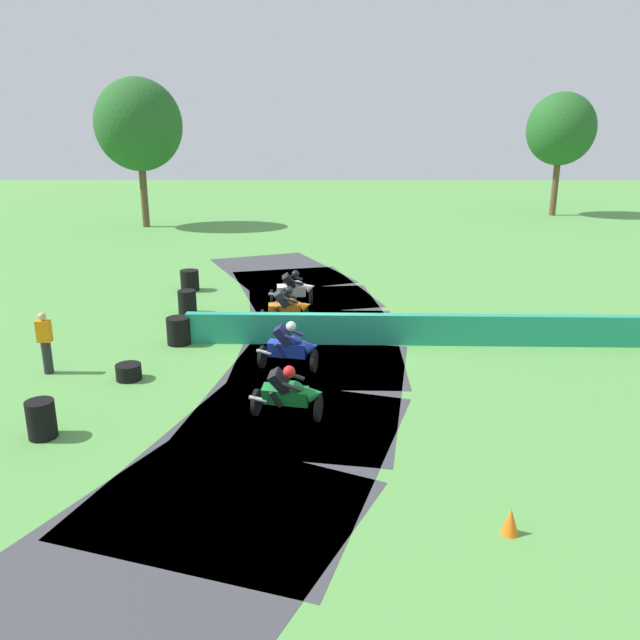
{
  "coord_description": "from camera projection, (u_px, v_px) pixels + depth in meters",
  "views": [
    {
      "loc": [
        0.12,
        -17.78,
        6.11
      ],
      "look_at": [
        -0.02,
        -0.61,
        0.9
      ],
      "focal_mm": 35.84,
      "sensor_mm": 36.0,
      "label": 1
    }
  ],
  "objects": [
    {
      "name": "ground_plane",
      "position": [
        321.0,
        343.0,
        18.79
      ],
      "size": [
        120.0,
        120.0,
        0.0
      ],
      "primitive_type": "plane",
      "color": "#569947"
    },
    {
      "name": "track_asphalt",
      "position": [
        289.0,
        343.0,
        18.81
      ],
      "size": [
        8.4,
        28.15,
        0.01
      ],
      "color": "#3D3D42",
      "rests_on": "ground"
    },
    {
      "name": "safety_barrier",
      "position": [
        483.0,
        330.0,
        18.54
      ],
      "size": [
        17.33,
        0.62,
        0.9
      ],
      "primitive_type": "cube",
      "rotation": [
        0.0,
        0.0,
        -1.59
      ],
      "color": "#239375",
      "rests_on": "ground"
    },
    {
      "name": "motorcycle_lead_green",
      "position": [
        289.0,
        393.0,
        13.7
      ],
      "size": [
        1.7,
        1.04,
        1.42
      ],
      "color": "black",
      "rests_on": "ground"
    },
    {
      "name": "motorcycle_chase_blue",
      "position": [
        290.0,
        347.0,
        16.49
      ],
      "size": [
        1.71,
        0.98,
        1.43
      ],
      "color": "black",
      "rests_on": "ground"
    },
    {
      "name": "motorcycle_trailing_orange",
      "position": [
        287.0,
        308.0,
        20.06
      ],
      "size": [
        1.68,
        0.88,
        1.43
      ],
      "color": "black",
      "rests_on": "ground"
    },
    {
      "name": "motorcycle_fourth_white",
      "position": [
        293.0,
        289.0,
        22.47
      ],
      "size": [
        1.68,
        0.9,
        1.43
      ],
      "color": "black",
      "rests_on": "ground"
    },
    {
      "name": "tire_stack_near",
      "position": [
        41.0,
        419.0,
        13.0
      ],
      "size": [
        0.58,
        0.58,
        0.8
      ],
      "color": "black",
      "rests_on": "ground"
    },
    {
      "name": "tire_stack_mid_a",
      "position": [
        129.0,
        372.0,
        16.05
      ],
      "size": [
        0.64,
        0.64,
        0.4
      ],
      "color": "black",
      "rests_on": "ground"
    },
    {
      "name": "tire_stack_mid_b",
      "position": [
        179.0,
        331.0,
        18.62
      ],
      "size": [
        0.69,
        0.69,
        0.8
      ],
      "color": "black",
      "rests_on": "ground"
    },
    {
      "name": "tire_stack_far",
      "position": [
        187.0,
        302.0,
        21.69
      ],
      "size": [
        0.62,
        0.62,
        0.8
      ],
      "color": "black",
      "rests_on": "ground"
    },
    {
      "name": "tire_stack_extra_a",
      "position": [
        190.0,
        280.0,
        24.73
      ],
      "size": [
        0.71,
        0.71,
        0.8
      ],
      "color": "black",
      "rests_on": "ground"
    },
    {
      "name": "track_marshal",
      "position": [
        45.0,
        343.0,
        16.29
      ],
      "size": [
        0.34,
        0.24,
        1.63
      ],
      "color": "#232328",
      "rests_on": "ground"
    },
    {
      "name": "traffic_cone",
      "position": [
        510.0,
        521.0,
        9.94
      ],
      "size": [
        0.28,
        0.28,
        0.44
      ],
      "primitive_type": "cone",
      "color": "orange",
      "rests_on": "ground"
    },
    {
      "name": "tree_far_left",
      "position": [
        139.0,
        125.0,
        38.85
      ],
      "size": [
        5.27,
        5.27,
        8.99
      ],
      "color": "brown",
      "rests_on": "ground"
    },
    {
      "name": "tree_far_right",
      "position": [
        561.0,
        129.0,
        44.18
      ],
      "size": [
        4.68,
        4.68,
        8.41
      ],
      "color": "brown",
      "rests_on": "ground"
    }
  ]
}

